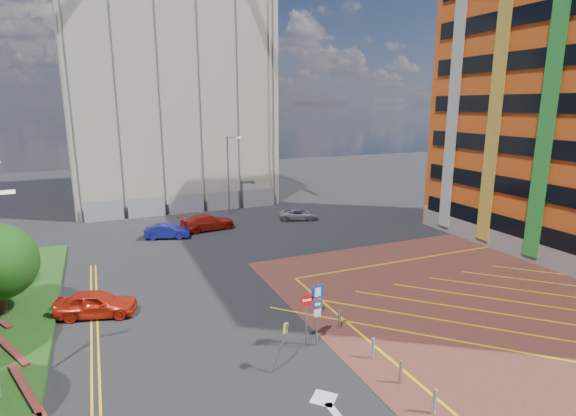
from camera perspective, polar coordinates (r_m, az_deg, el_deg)
ground at (r=21.30m, az=3.65°, el=-18.57°), size 140.00×140.00×0.00m
forecourt at (r=29.72m, az=28.97°, el=-10.71°), size 26.00×26.00×0.02m
retaining_wall at (r=21.46m, az=-30.80°, el=-19.69°), size 6.06×20.33×0.40m
lamp_back at (r=46.33m, az=-7.51°, el=4.51°), size 1.53×0.16×8.00m
sign_cluster at (r=21.26m, az=3.23°, el=-12.64°), size 1.17×0.12×3.20m
warning_sign at (r=19.72m, az=-0.72°, el=-16.52°), size 0.83×0.43×2.24m
bollard_row at (r=20.89m, az=11.79°, el=-18.04°), size 0.14×11.14×0.90m
construction_building at (r=56.73m, az=-15.21°, el=12.45°), size 21.20×19.20×22.00m
construction_fence at (r=48.14m, az=-11.58°, el=0.60°), size 21.60×0.06×2.00m
car_red_left at (r=26.71m, az=-23.20°, el=-11.09°), size 4.50×2.77×1.43m
car_blue_back at (r=39.55m, az=-15.08°, el=-2.87°), size 3.96×2.36×1.23m
car_red_back at (r=41.35m, az=-10.17°, el=-1.78°), size 5.16×2.63×1.44m
car_silver_back at (r=44.34m, az=1.35°, el=-0.81°), size 4.20×2.97×1.06m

